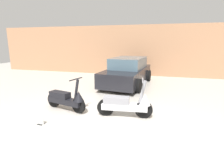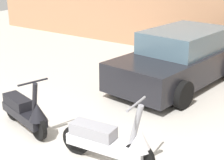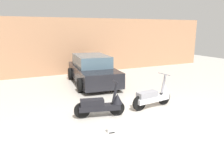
# 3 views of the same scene
# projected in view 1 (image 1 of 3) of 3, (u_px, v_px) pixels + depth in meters

# --- Properties ---
(ground_plane) EXTENTS (28.00, 28.00, 0.00)m
(ground_plane) POSITION_uv_depth(u_px,v_px,m) (80.00, 130.00, 4.35)
(ground_plane) COLOR beige
(wall_back) EXTENTS (19.60, 0.12, 3.24)m
(wall_back) POSITION_uv_depth(u_px,v_px,m) (131.00, 51.00, 11.47)
(wall_back) COLOR tan
(wall_back) RESTS_ON ground_plane
(scooter_front_left) EXTENTS (1.53, 0.69, 1.09)m
(scooter_front_left) POSITION_uv_depth(u_px,v_px,m) (67.00, 99.00, 5.56)
(scooter_front_left) COLOR black
(scooter_front_left) RESTS_ON ground_plane
(scooter_front_right) EXTENTS (1.62, 0.58, 1.13)m
(scooter_front_right) POSITION_uv_depth(u_px,v_px,m) (127.00, 104.00, 5.06)
(scooter_front_right) COLOR black
(scooter_front_right) RESTS_ON ground_plane
(car_rear_left) EXTENTS (2.29, 4.21, 1.38)m
(car_rear_left) POSITION_uv_depth(u_px,v_px,m) (127.00, 72.00, 8.99)
(car_rear_left) COLOR black
(car_rear_left) RESTS_ON ground_plane
(placard_near_left_scooter) EXTENTS (0.20, 0.14, 0.26)m
(placard_near_left_scooter) POSITION_uv_depth(u_px,v_px,m) (40.00, 120.00, 4.65)
(placard_near_left_scooter) COLOR black
(placard_near_left_scooter) RESTS_ON ground_plane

